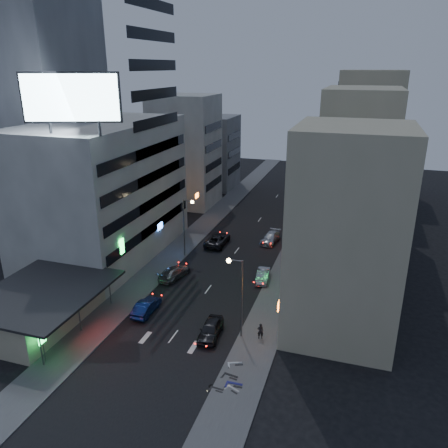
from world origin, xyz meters
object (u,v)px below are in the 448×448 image
at_px(person, 260,331).
at_px(parked_car_right_mid, 263,276).
at_px(parked_car_right_near, 211,329).
at_px(scooter_silver_b, 242,356).
at_px(scooter_black_a, 224,384).
at_px(scooter_blue, 243,378).
at_px(scooter_black_b, 239,371).
at_px(scooter_silver_a, 240,386).
at_px(road_car_blue, 146,307).
at_px(road_car_silver, 174,272).
at_px(parked_car_right_far, 270,238).
at_px(parked_car_left, 218,239).

bearing_deg(person, parked_car_right_mid, -96.25).
xyz_separation_m(parked_car_right_near, scooter_silver_b, (3.99, -2.94, -0.08)).
height_order(person, scooter_black_a, person).
xyz_separation_m(scooter_blue, scooter_black_b, (-0.59, 0.75, -0.03)).
bearing_deg(scooter_black_b, scooter_silver_a, -152.02).
bearing_deg(road_car_blue, scooter_silver_a, 145.31).
xyz_separation_m(road_car_blue, road_car_silver, (-0.54, 8.46, 0.00)).
bearing_deg(scooter_black_b, person, 4.43).
relative_size(scooter_black_a, scooter_black_b, 0.89).
height_order(parked_car_right_far, person, person).
bearing_deg(parked_car_right_mid, parked_car_right_far, 91.18).
distance_m(parked_car_right_far, scooter_black_b, 30.59).
bearing_deg(person, scooter_silver_a, 72.84).
bearing_deg(scooter_silver_b, scooter_black_b, 165.59).
bearing_deg(parked_car_left, scooter_black_a, 109.45).
bearing_deg(parked_car_right_mid, parked_car_left, 127.45).
xyz_separation_m(parked_car_right_far, scooter_blue, (4.42, -31.09, 0.03)).
relative_size(parked_car_right_near, road_car_silver, 0.90).
relative_size(road_car_blue, scooter_black_a, 2.60).
xyz_separation_m(person, scooter_black_a, (-1.13, -7.75, -0.29)).
bearing_deg(scooter_silver_b, scooter_black_a, 151.60).
bearing_deg(scooter_black_b, scooter_silver_b, 16.25).
relative_size(person, scooter_silver_a, 0.93).
relative_size(road_car_silver, scooter_blue, 2.48).
height_order(parked_car_right_far, road_car_blue, road_car_blue).
height_order(parked_car_right_near, scooter_blue, parked_car_right_near).
bearing_deg(scooter_silver_a, scooter_silver_b, 37.22).
height_order(parked_car_right_mid, scooter_silver_b, parked_car_right_mid).
bearing_deg(scooter_silver_b, road_car_blue, 45.68).
height_order(parked_car_right_near, parked_car_right_mid, parked_car_right_near).
distance_m(parked_car_right_near, scooter_black_a, 7.67).
height_order(parked_car_right_near, parked_car_left, parked_car_left).
relative_size(parked_car_right_far, scooter_silver_a, 2.82).
height_order(road_car_silver, scooter_blue, road_car_silver).
distance_m(parked_car_right_mid, road_car_blue, 14.92).
bearing_deg(parked_car_left, parked_car_right_near, 106.80).
bearing_deg(road_car_silver, scooter_silver_b, 143.51).
bearing_deg(scooter_blue, road_car_silver, 37.73).
xyz_separation_m(road_car_silver, scooter_silver_a, (13.29, -17.00, -0.08)).
distance_m(person, scooter_black_a, 7.84).
height_order(person, scooter_black_b, person).
distance_m(road_car_blue, scooter_silver_b, 12.86).
bearing_deg(scooter_blue, scooter_silver_a, 177.30).
distance_m(parked_car_right_far, scooter_blue, 31.41).
height_order(parked_car_right_mid, scooter_blue, scooter_blue).
relative_size(parked_car_left, parked_car_right_far, 1.18).
xyz_separation_m(parked_car_right_far, scooter_silver_a, (4.41, -31.99, -0.06)).
distance_m(parked_car_right_mid, person, 12.27).
xyz_separation_m(parked_car_right_near, parked_car_right_far, (0.43, 25.39, -0.07)).
height_order(parked_car_right_near, scooter_silver_b, parked_car_right_near).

